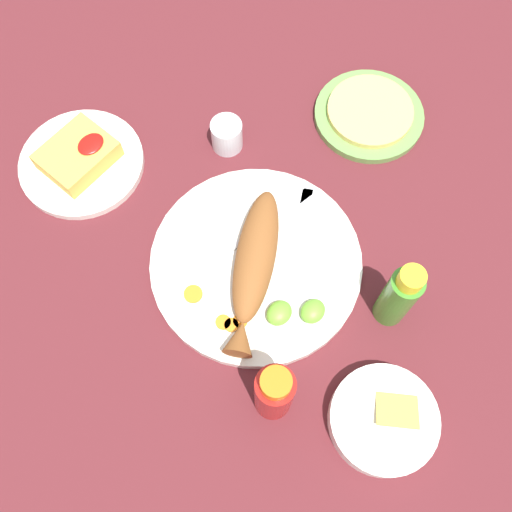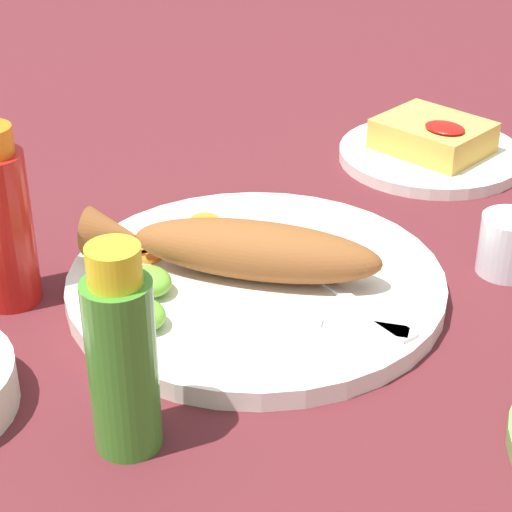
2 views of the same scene
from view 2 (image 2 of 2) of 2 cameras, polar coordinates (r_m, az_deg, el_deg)
name	(u,v)px [view 2 (image 2 of 2)]	position (r m, az deg, el deg)	size (l,w,h in m)	color
ground_plane	(256,292)	(0.85, 0.00, -2.22)	(4.00, 4.00, 0.00)	#561E23
main_plate	(256,283)	(0.85, 0.00, -1.70)	(0.34, 0.34, 0.02)	white
fried_fish	(237,248)	(0.83, -1.16, 0.49)	(0.27, 0.19, 0.05)	brown
fork_near	(347,297)	(0.81, 5.65, -2.52)	(0.18, 0.05, 0.00)	silver
fork_far	(312,321)	(0.78, 3.46, -4.02)	(0.17, 0.10, 0.00)	silver
carrot_slice_near	(205,221)	(0.93, -3.17, 2.17)	(0.03, 0.03, 0.00)	orange
carrot_slice_mid	(145,249)	(0.89, -6.84, 0.42)	(0.02, 0.02, 0.00)	orange
carrot_slice_far	(152,243)	(0.90, -6.43, 0.81)	(0.02, 0.02, 0.00)	orange
carrot_slice_extra	(149,256)	(0.87, -6.57, -0.03)	(0.02, 0.02, 0.00)	orange
lime_wedge_main	(149,281)	(0.82, -6.59, -1.55)	(0.04, 0.04, 0.02)	#6BB233
lime_wedge_side	(143,314)	(0.77, -6.98, -3.58)	(0.04, 0.04, 0.02)	#6BB233
hot_sauce_bottle_red	(1,222)	(0.83, -15.44, 2.02)	(0.05, 0.05, 0.17)	#B21914
hot_sauce_bottle_green	(122,357)	(0.65, -8.25, -6.16)	(0.05, 0.05, 0.16)	#3D8428
salt_cup	(508,248)	(0.90, 15.23, 0.47)	(0.06, 0.06, 0.06)	silver
side_plate_fries	(431,155)	(1.13, 10.71, 6.12)	(0.22, 0.22, 0.01)	white
fries_pile	(433,135)	(1.12, 10.86, 7.30)	(0.12, 0.10, 0.04)	gold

